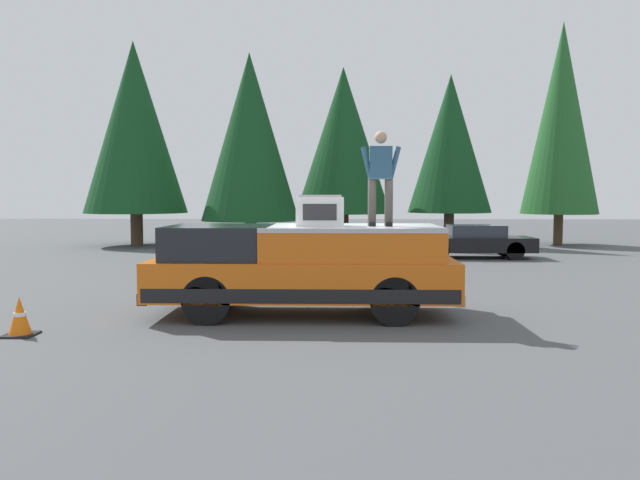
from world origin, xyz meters
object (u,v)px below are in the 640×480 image
compressor_unit (320,211)px  person_on_truck_bed (381,176)px  pickup_truck (303,268)px  traffic_cone (20,317)px  parked_car_black (474,241)px

compressor_unit → person_on_truck_bed: size_ratio=0.50×
pickup_truck → compressor_unit: (-0.19, -0.31, 1.05)m
person_on_truck_bed → traffic_cone: bearing=106.0°
pickup_truck → traffic_cone: (-1.79, 4.36, -0.58)m
compressor_unit → parked_car_black: size_ratio=0.20×
compressor_unit → person_on_truck_bed: 1.25m
pickup_truck → person_on_truck_bed: bearing=-95.8°
pickup_truck → traffic_cone: 4.75m
pickup_truck → parked_car_black: pickup_truck is taller
pickup_truck → person_on_truck_bed: person_on_truck_bed is taller
pickup_truck → parked_car_black: size_ratio=1.35×
pickup_truck → compressor_unit: compressor_unit is taller
pickup_truck → compressor_unit: 1.12m
person_on_truck_bed → traffic_cone: person_on_truck_bed is taller
traffic_cone → compressor_unit: bearing=-71.1°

